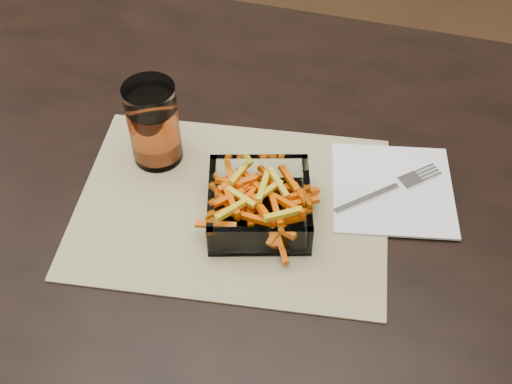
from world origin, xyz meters
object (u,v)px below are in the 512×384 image
dining_table (211,202)px  fork (391,188)px  tumbler (154,126)px  glass_bowl (259,206)px

dining_table → fork: 0.30m
tumbler → glass_bowl: bearing=-22.5°
tumbler → dining_table: bearing=1.9°
tumbler → fork: tumbler is taller
dining_table → tumbler: tumbler is taller
glass_bowl → tumbler: 0.20m
dining_table → tumbler: 0.17m
fork → dining_table: bearing=-128.6°
glass_bowl → tumbler: size_ratio=1.29×
dining_table → glass_bowl: glass_bowl is taller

